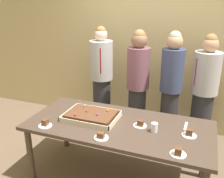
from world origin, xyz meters
TOP-DOWN VIEW (x-y plane):
  - ground_plane at (0.00, 0.00)m, footprint 12.00×12.00m
  - interior_back_panel at (0.00, 1.60)m, footprint 8.00×0.12m
  - party_table at (0.00, 0.00)m, footprint 2.07×0.95m
  - sheet_cake at (-0.34, 0.01)m, footprint 0.62×0.44m
  - plated_slice_near_left at (0.24, 0.04)m, footprint 0.15×0.15m
  - plated_slice_near_right at (0.76, 0.02)m, footprint 0.15×0.15m
  - plated_slice_far_left at (0.70, -0.37)m, footprint 0.15×0.15m
  - plated_slice_far_right at (-0.74, -0.34)m, footprint 0.15×0.15m
  - plated_slice_center_front at (-0.06, -0.35)m, footprint 0.15×0.15m
  - drink_cup_nearest at (0.41, -0.03)m, footprint 0.07×0.07m
  - cake_server_utensil at (0.71, 0.21)m, footprint 0.03×0.20m
  - person_serving_front at (-0.65, 1.03)m, footprint 0.35×0.35m
  - person_green_shirt_behind at (0.43, 0.94)m, footprint 0.30×0.30m
  - person_striped_tie_right at (-0.04, 0.92)m, footprint 0.32×0.32m
  - person_left_edge_reaching at (0.86, 1.14)m, footprint 0.36×0.36m

SIDE VIEW (x-z plane):
  - ground_plane at x=0.00m, z-range 0.00..0.00m
  - party_table at x=0.00m, z-range 0.30..1.04m
  - cake_server_utensil at x=0.71m, z-range 0.74..0.75m
  - plated_slice_center_front at x=-0.06m, z-range 0.73..0.80m
  - plated_slice_near_left at x=0.24m, z-range 0.73..0.80m
  - plated_slice_far_right at x=-0.74m, z-range 0.73..0.81m
  - plated_slice_near_right at x=0.76m, z-range 0.73..0.80m
  - plated_slice_far_left at x=0.70m, z-range 0.73..0.81m
  - sheet_cake at x=-0.34m, z-range 0.73..0.83m
  - drink_cup_nearest at x=0.41m, z-range 0.74..0.84m
  - person_left_edge_reaching at x=0.86m, z-range 0.03..1.67m
  - person_serving_front at x=-0.65m, z-range 0.03..1.72m
  - person_striped_tie_right at x=-0.04m, z-range 0.05..1.73m
  - person_green_shirt_behind at x=0.43m, z-range 0.05..1.74m
  - interior_back_panel at x=0.00m, z-range 0.00..3.00m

